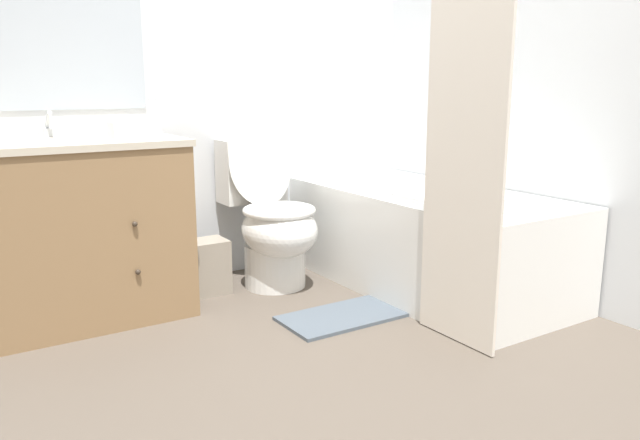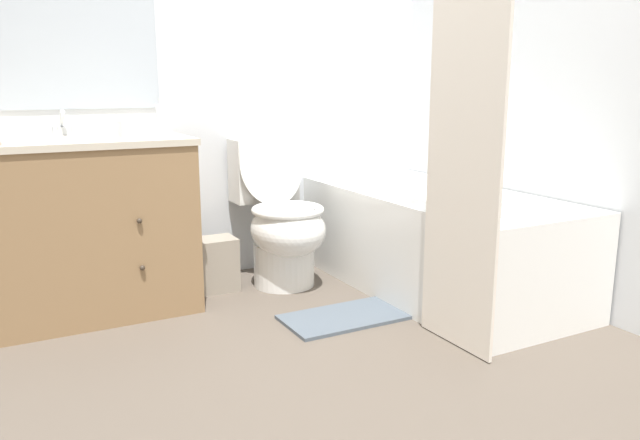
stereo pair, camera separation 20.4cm
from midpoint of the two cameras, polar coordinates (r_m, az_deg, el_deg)
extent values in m
plane|color=brown|center=(2.15, 6.68, -17.56)|extent=(14.00, 14.00, 0.00)
cube|color=silver|center=(3.50, -13.03, 15.02)|extent=(8.00, 0.05, 2.50)
cube|color=#B2BCC6|center=(3.30, -26.44, 17.09)|extent=(0.98, 0.01, 0.93)
cube|color=silver|center=(3.45, 15.03, 14.96)|extent=(0.05, 2.83, 2.50)
cube|color=olive|center=(3.08, -24.03, -1.31)|extent=(1.03, 0.57, 0.80)
cube|color=beige|center=(3.02, -24.72, 6.35)|extent=(1.05, 0.59, 0.03)
cylinder|color=white|center=(3.02, -24.65, 5.59)|extent=(0.34, 0.34, 0.10)
sphere|color=#382D23|center=(2.82, -18.58, -0.37)|extent=(0.02, 0.02, 0.02)
sphere|color=#382D23|center=(2.87, -18.28, -4.56)|extent=(0.02, 0.02, 0.02)
cylinder|color=silver|center=(3.22, -25.33, 7.23)|extent=(0.04, 0.04, 0.04)
cylinder|color=silver|center=(3.18, -25.33, 8.30)|extent=(0.02, 0.11, 0.09)
cylinder|color=silver|center=(3.21, -26.30, 7.17)|extent=(0.03, 0.03, 0.04)
cylinder|color=silver|center=(3.23, -24.36, 7.37)|extent=(0.03, 0.03, 0.04)
cylinder|color=white|center=(3.37, -5.87, -4.11)|extent=(0.33, 0.33, 0.23)
ellipsoid|color=white|center=(3.27, -5.51, -0.95)|extent=(0.38, 0.45, 0.29)
torus|color=white|center=(3.25, -5.55, 0.87)|extent=(0.38, 0.38, 0.04)
cube|color=white|center=(3.50, -7.96, 4.51)|extent=(0.36, 0.18, 0.35)
ellipsoid|color=white|center=(3.39, -7.18, 4.82)|extent=(0.37, 0.13, 0.42)
cube|color=white|center=(3.35, 7.87, -1.72)|extent=(0.74, 1.59, 0.52)
cube|color=#A8ADAE|center=(3.30, 8.00, 2.56)|extent=(0.62, 1.47, 0.01)
cube|color=silver|center=(2.53, 10.95, 9.82)|extent=(0.01, 0.43, 1.92)
cube|color=gray|center=(3.31, -12.03, -4.22)|extent=(0.20, 0.17, 0.28)
cube|color=white|center=(3.02, -19.32, 7.77)|extent=(0.12, 0.12, 0.07)
ellipsoid|color=white|center=(3.02, -19.39, 8.70)|extent=(0.06, 0.04, 0.03)
cylinder|color=silver|center=(3.10, -16.84, 8.70)|extent=(0.07, 0.07, 0.14)
cylinder|color=silver|center=(3.10, -16.94, 10.30)|extent=(0.04, 0.04, 0.03)
cube|color=silver|center=(2.78, 12.31, 1.38)|extent=(0.27, 0.20, 0.06)
cube|color=#4C5660|center=(2.94, 0.16, -8.80)|extent=(0.59, 0.31, 0.02)
camera|label=1|loc=(0.10, -92.18, -0.48)|focal=35.00mm
camera|label=2|loc=(0.10, 87.82, 0.48)|focal=35.00mm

